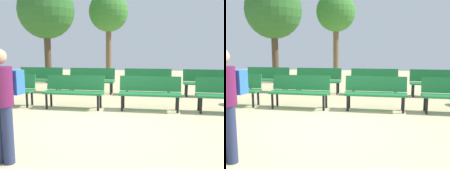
{
  "view_description": "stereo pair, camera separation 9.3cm",
  "coord_description": "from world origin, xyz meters",
  "views": [
    {
      "loc": [
        0.78,
        -5.2,
        1.71
      ],
      "look_at": [
        0.0,
        2.25,
        0.55
      ],
      "focal_mm": 41.95,
      "sensor_mm": 36.0,
      "label": 1
    },
    {
      "loc": [
        0.87,
        -5.19,
        1.71
      ],
      "look_at": [
        0.0,
        2.25,
        0.55
      ],
      "focal_mm": 41.95,
      "sensor_mm": 36.0,
      "label": 2
    }
  ],
  "objects": [
    {
      "name": "ground_plane",
      "position": [
        0.0,
        0.0,
        0.0
      ],
      "size": [
        24.0,
        24.0,
        0.0
      ],
      "primitive_type": "plane",
      "color": "#CCB789"
    },
    {
      "name": "bench_r0_c0",
      "position": [
        -2.92,
        1.67,
        0.5
      ],
      "size": [
        1.61,
        0.51,
        0.87
      ],
      "rotation": [
        0.0,
        0.0,
        -0.02
      ],
      "color": "#1E7238",
      "rests_on": "ground_plane"
    },
    {
      "name": "tree_1",
      "position": [
        -3.23,
        6.0,
        3.12
      ],
      "size": [
        2.43,
        2.43,
        4.36
      ],
      "color": "#4C3A28",
      "rests_on": "ground_plane"
    },
    {
      "name": "bench_r0_c2",
      "position": [
        1.06,
        1.57,
        0.5
      ],
      "size": [
        1.62,
        0.56,
        0.87
      ],
      "rotation": [
        0.0,
        0.0,
        -0.05
      ],
      "color": "#1E7238",
      "rests_on": "ground_plane"
    },
    {
      "name": "bench_r1_c2",
      "position": [
        1.08,
        3.7,
        0.5
      ],
      "size": [
        1.61,
        0.5,
        0.87
      ],
      "rotation": [
        0.0,
        0.0,
        -0.01
      ],
      "color": "#1E7238",
      "rests_on": "ground_plane"
    },
    {
      "name": "bench_r0_c1",
      "position": [
        -0.95,
        1.58,
        0.5
      ],
      "size": [
        1.62,
        0.57,
        0.87
      ],
      "rotation": [
        0.0,
        0.0,
        -0.06
      ],
      "color": "#1E7238",
      "rests_on": "ground_plane"
    },
    {
      "name": "bench_r1_c0",
      "position": [
        -2.77,
        3.82,
        0.5
      ],
      "size": [
        1.62,
        0.53,
        0.87
      ],
      "rotation": [
        0.0,
        0.0,
        -0.03
      ],
      "color": "#1E7238",
      "rests_on": "ground_plane"
    },
    {
      "name": "bench_r1_c3",
      "position": [
        3.04,
        3.58,
        0.5
      ],
      "size": [
        1.62,
        0.56,
        0.87
      ],
      "rotation": [
        0.0,
        0.0,
        -0.05
      ],
      "color": "#1E7238",
      "rests_on": "ground_plane"
    },
    {
      "name": "tree_0",
      "position": [
        -0.73,
        7.61,
        3.19
      ],
      "size": [
        1.89,
        1.89,
        4.19
      ],
      "color": "brown",
      "rests_on": "ground_plane"
    },
    {
      "name": "visitor_with_backpack",
      "position": [
        -1.14,
        -1.75,
        0.94
      ],
      "size": [
        0.43,
        0.58,
        1.65
      ],
      "rotation": [
        0.0,
        0.0,
        2.9
      ],
      "color": "navy",
      "rests_on": "ground_plane"
    },
    {
      "name": "bench_r1_c1",
      "position": [
        -0.87,
        3.73,
        0.5
      ],
      "size": [
        1.61,
        0.51,
        0.87
      ],
      "rotation": [
        0.0,
        0.0,
        -0.02
      ],
      "color": "#1E7238",
      "rests_on": "ground_plane"
    }
  ]
}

